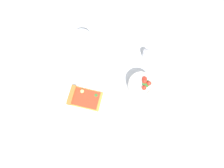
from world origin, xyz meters
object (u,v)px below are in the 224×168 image
object	(u,v)px
plate	(88,91)
pizza_slice_main	(82,97)
salad_bowl	(141,85)
pepper_shaker	(147,54)
soda_glass	(83,46)
paper_napkin	(101,151)

from	to	relation	value
plate	pizza_slice_main	xyz separation A→B (m)	(-0.04, -0.02, 0.01)
plate	salad_bowl	distance (m)	0.23
pizza_slice_main	pepper_shaker	distance (m)	0.35
soda_glass	pepper_shaker	bearing A→B (deg)	-36.75
pizza_slice_main	pepper_shaker	size ratio (longest dim) A/B	2.47
salad_bowl	paper_napkin	bearing A→B (deg)	-154.08
paper_napkin	pepper_shaker	world-z (taller)	pepper_shaker
plate	salad_bowl	size ratio (longest dim) A/B	2.29
plate	pepper_shaker	bearing A→B (deg)	0.23
salad_bowl	pepper_shaker	world-z (taller)	salad_bowl
plate	paper_napkin	size ratio (longest dim) A/B	1.90
pizza_slice_main	paper_napkin	world-z (taller)	pizza_slice_main
pizza_slice_main	pepper_shaker	bearing A→B (deg)	3.20
salad_bowl	paper_napkin	size ratio (longest dim) A/B	0.83
plate	pizza_slice_main	distance (m)	0.04
paper_napkin	plate	bearing A→B (deg)	71.57
paper_napkin	salad_bowl	bearing A→B (deg)	25.92
plate	pepper_shaker	world-z (taller)	pepper_shaker
pepper_shaker	pizza_slice_main	bearing A→B (deg)	-176.80
pizza_slice_main	paper_napkin	bearing A→B (deg)	-101.56
paper_napkin	pepper_shaker	distance (m)	0.47
plate	soda_glass	size ratio (longest dim) A/B	1.80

